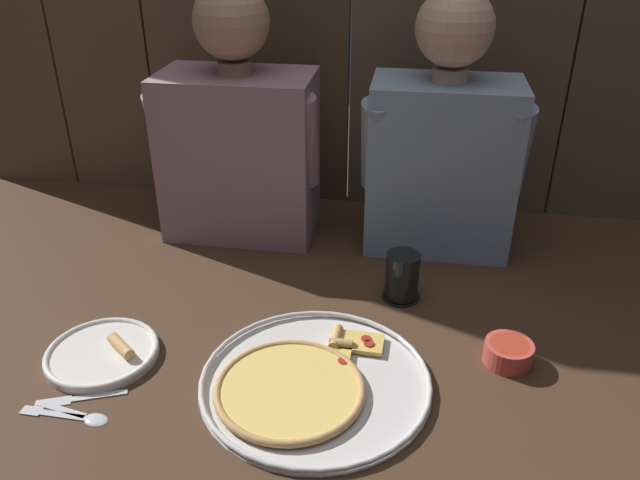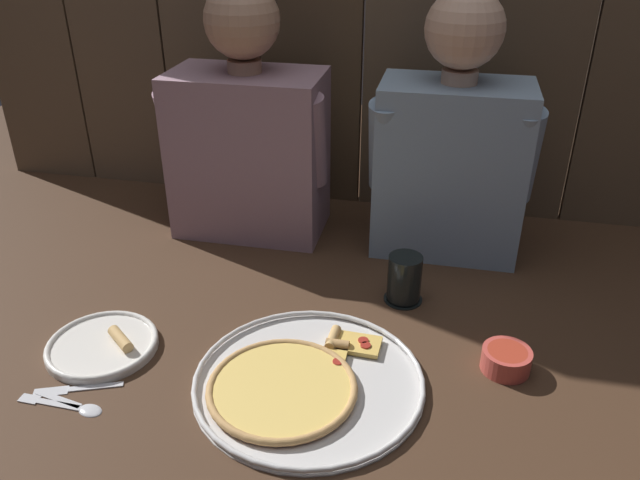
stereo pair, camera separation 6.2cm
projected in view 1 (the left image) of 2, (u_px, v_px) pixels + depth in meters
name	position (u px, v px, depth m)	size (l,w,h in m)	color
ground_plane	(307.00, 344.00, 1.23)	(3.20, 3.20, 0.00)	#422B1C
pizza_tray	(307.00, 383.00, 1.12)	(0.42, 0.42, 0.03)	silver
dinner_plate	(103.00, 353.00, 1.20)	(0.21, 0.21, 0.03)	white
drinking_glass	(402.00, 276.00, 1.35)	(0.08, 0.08, 0.11)	black
dipping_bowl	(508.00, 352.00, 1.18)	(0.09, 0.09, 0.04)	#CC4C42
table_fork	(53.00, 413.00, 1.07)	(0.13, 0.02, 0.01)	silver
table_knife	(81.00, 398.00, 1.10)	(0.15, 0.07, 0.01)	silver
table_spoon	(84.00, 415.00, 1.06)	(0.14, 0.05, 0.01)	silver
diner_left	(238.00, 128.00, 1.53)	(0.41, 0.22, 0.62)	gray
diner_right	(444.00, 136.00, 1.46)	(0.38, 0.21, 0.62)	#849EB7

